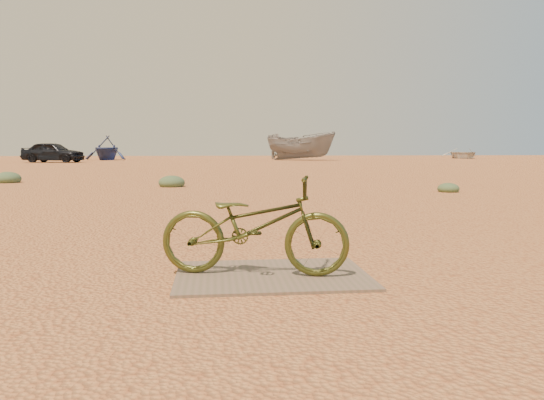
{
  "coord_description": "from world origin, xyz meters",
  "views": [
    {
      "loc": [
        -0.95,
        -4.32,
        1.03
      ],
      "look_at": [
        -0.51,
        -0.21,
        0.61
      ],
      "focal_mm": 35.0,
      "sensor_mm": 36.0,
      "label": 1
    }
  ],
  "objects": [
    {
      "name": "ground",
      "position": [
        0.0,
        0.0,
        0.0
      ],
      "size": [
        120.0,
        120.0,
        0.0
      ],
      "primitive_type": "plane",
      "color": "tan",
      "rests_on": "ground"
    },
    {
      "name": "plywood_board",
      "position": [
        -0.51,
        -0.21,
        0.01
      ],
      "size": [
        1.52,
        1.09,
        0.02
      ],
      "primitive_type": "cube",
      "color": "brown",
      "rests_on": "ground"
    },
    {
      "name": "bicycle",
      "position": [
        -0.65,
        -0.21,
        0.41
      ],
      "size": [
        1.56,
        0.83,
        0.78
      ],
      "primitive_type": "imported",
      "rotation": [
        0.0,
        0.0,
        1.35
      ],
      "color": "#3F461B",
      "rests_on": "plywood_board"
    },
    {
      "name": "car",
      "position": [
        -11.81,
        32.9,
        0.69
      ],
      "size": [
        4.34,
        2.57,
        1.38
      ],
      "primitive_type": "imported",
      "rotation": [
        0.0,
        0.0,
        1.33
      ],
      "color": "black",
      "rests_on": "ground"
    },
    {
      "name": "boat_far_left",
      "position": [
        -9.53,
        39.24,
        0.98
      ],
      "size": [
        3.86,
        4.27,
        1.97
      ],
      "primitive_type": "imported",
      "rotation": [
        0.0,
        0.0,
        -0.19
      ],
      "color": "navy",
      "rests_on": "ground"
    },
    {
      "name": "boat_mid_right",
      "position": [
        5.76,
        37.05,
        1.11
      ],
      "size": [
        6.03,
        4.77,
        2.22
      ],
      "primitive_type": "imported",
      "rotation": [
        0.0,
        0.0,
        1.04
      ],
      "color": "gray",
      "rests_on": "ground"
    },
    {
      "name": "boat_far_right",
      "position": [
        21.56,
        42.01,
        0.46
      ],
      "size": [
        4.02,
        5.01,
        0.92
      ],
      "primitive_type": "imported",
      "rotation": [
        0.0,
        0.0,
        -0.2
      ],
      "color": "beige",
      "rests_on": "ground"
    },
    {
      "name": "kale_a",
      "position": [
        -2.08,
        9.66,
        0.0
      ],
      "size": [
        0.68,
        0.68,
        0.38
      ],
      "primitive_type": "ellipsoid",
      "color": "#5A714C",
      "rests_on": "ground"
    },
    {
      "name": "kale_b",
      "position": [
        4.38,
        7.31,
        0.0
      ],
      "size": [
        0.49,
        0.49,
        0.27
      ],
      "primitive_type": "ellipsoid",
      "color": "#5A714C",
      "rests_on": "ground"
    },
    {
      "name": "kale_c",
      "position": [
        -6.95,
        11.77,
        0.0
      ],
      "size": [
        0.74,
        0.74,
        0.41
      ],
      "primitive_type": "ellipsoid",
      "color": "#5A714C",
      "rests_on": "ground"
    }
  ]
}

